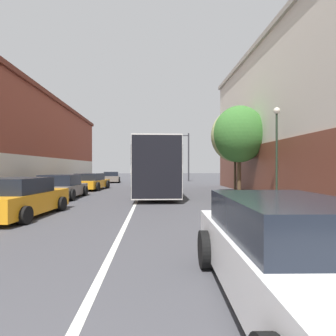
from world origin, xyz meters
The scene contains 11 objects.
lane_center_line centered at (0.00, 18.56, 0.00)m, with size 0.14×49.12×0.01m.
bus centered at (1.07, 18.77, 1.89)m, with size 2.83×12.72×3.36m.
hatchback_foreground centered at (2.58, 3.25, 0.66)m, with size 2.09×4.75×1.36m.
parked_car_left_near centered at (-4.08, 21.09, 0.63)m, with size 2.53×4.23×1.30m.
parked_car_left_mid centered at (-4.38, 15.38, 0.64)m, with size 2.22×4.04×1.35m.
parked_car_left_far centered at (-4.07, 31.36, 0.60)m, with size 2.34×4.12×1.25m.
parked_car_left_distant centered at (-3.93, 9.73, 0.66)m, with size 2.41×4.24×1.39m.
traffic_signal_gantry centered at (2.92, 33.10, 4.54)m, with size 7.30×0.36×6.11m.
street_lamp centered at (6.71, 12.22, 2.65)m, with size 0.31×0.31×4.61m.
street_tree_near centered at (6.30, 17.22, 3.87)m, with size 3.20×2.88×5.64m.
street_tree_far centered at (6.43, 16.80, 3.91)m, with size 3.34×3.01×5.76m.
Camera 1 is at (0.84, 0.12, 1.76)m, focal length 28.00 mm.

